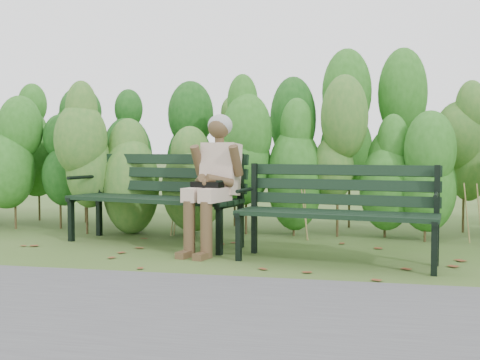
# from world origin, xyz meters

# --- Properties ---
(ground) EXTENTS (80.00, 80.00, 0.00)m
(ground) POSITION_xyz_m (0.00, 0.00, 0.00)
(ground) COLOR #35571D
(footpath) EXTENTS (60.00, 2.50, 0.01)m
(footpath) POSITION_xyz_m (0.00, -2.20, 0.01)
(footpath) COLOR #474749
(footpath) RESTS_ON ground
(hedge_band) EXTENTS (11.04, 1.67, 2.42)m
(hedge_band) POSITION_xyz_m (0.00, 1.86, 1.26)
(hedge_band) COLOR #47381E
(hedge_band) RESTS_ON ground
(leaf_litter) EXTENTS (5.92, 2.15, 0.01)m
(leaf_litter) POSITION_xyz_m (-0.04, -0.17, 0.00)
(leaf_litter) COLOR brown
(leaf_litter) RESTS_ON ground
(bench_left) EXTENTS (2.16, 1.16, 1.03)m
(bench_left) POSITION_xyz_m (-1.01, 0.63, 0.61)
(bench_left) COLOR black
(bench_left) RESTS_ON ground
(bench_right) EXTENTS (1.94, 0.91, 0.93)m
(bench_right) POSITION_xyz_m (1.03, -0.05, 0.55)
(bench_right) COLOR black
(bench_right) RESTS_ON ground
(seated_woman) EXTENTS (0.60, 0.87, 1.45)m
(seated_woman) POSITION_xyz_m (-0.25, 0.21, 0.82)
(seated_woman) COLOR beige
(seated_woman) RESTS_ON ground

